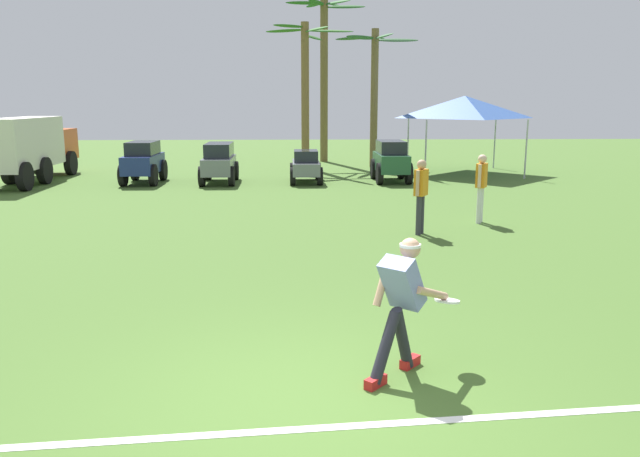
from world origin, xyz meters
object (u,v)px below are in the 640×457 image
(frisbee_in_flight, at_px, (447,301))
(palm_tree_far_left, at_px, (306,82))
(teammate_near_sideline, at_px, (481,182))
(parked_car_slot_a, at_px, (143,161))
(box_truck, at_px, (32,146))
(parked_car_slot_b, at_px, (219,162))
(palm_tree_right_of_centre, at_px, (374,84))
(frisbee_thrower, at_px, (401,299))
(teammate_midfield, at_px, (421,190))
(parked_car_slot_c, at_px, (306,166))
(palm_tree_left_of_centre, at_px, (324,66))
(event_tent, at_px, (465,107))
(parked_car_slot_d, at_px, (391,160))

(frisbee_in_flight, distance_m, palm_tree_far_left, 19.90)
(frisbee_in_flight, xyz_separation_m, teammate_near_sideline, (2.59, 7.64, 0.27))
(parked_car_slot_a, height_order, box_truck, box_truck)
(parked_car_slot_b, bearing_deg, frisbee_in_flight, -74.31)
(palm_tree_right_of_centre, bearing_deg, frisbee_thrower, -96.12)
(teammate_near_sideline, bearing_deg, frisbee_thrower, -111.52)
(frisbee_thrower, bearing_deg, teammate_midfield, 77.31)
(parked_car_slot_c, relative_size, palm_tree_left_of_centre, 0.30)
(teammate_near_sideline, distance_m, event_tent, 10.25)
(teammate_near_sideline, bearing_deg, palm_tree_left_of_centre, 101.13)
(parked_car_slot_a, relative_size, palm_tree_left_of_centre, 0.32)
(palm_tree_right_of_centre, bearing_deg, event_tent, -39.71)
(palm_tree_far_left, bearing_deg, palm_tree_right_of_centre, 9.24)
(parked_car_slot_b, xyz_separation_m, palm_tree_left_of_centre, (3.88, 7.49, 3.54))
(parked_car_slot_c, bearing_deg, parked_car_slot_b, 180.00)
(palm_tree_far_left, bearing_deg, box_truck, -156.02)
(teammate_near_sideline, xyz_separation_m, event_tent, (2.18, 9.89, 1.57))
(parked_car_slot_d, distance_m, box_truck, 12.29)
(parked_car_slot_d, bearing_deg, teammate_near_sideline, -82.94)
(parked_car_slot_a, xyz_separation_m, palm_tree_right_of_centre, (8.42, 5.09, 2.66))
(teammate_near_sideline, bearing_deg, parked_car_slot_b, 132.76)
(frisbee_thrower, distance_m, palm_tree_far_left, 20.15)
(frisbee_thrower, xyz_separation_m, box_truck, (-10.08, 15.77, 0.44))
(teammate_midfield, height_order, box_truck, box_truck)
(palm_tree_right_of_centre, distance_m, event_tent, 4.16)
(palm_tree_far_left, height_order, event_tent, palm_tree_far_left)
(parked_car_slot_b, relative_size, box_truck, 0.41)
(parked_car_slot_d, bearing_deg, teammate_midfield, -94.44)
(teammate_midfield, bearing_deg, palm_tree_left_of_centre, 94.68)
(parked_car_slot_a, distance_m, parked_car_slot_d, 8.43)
(parked_car_slot_b, xyz_separation_m, palm_tree_right_of_centre, (5.86, 5.13, 2.68))
(frisbee_in_flight, xyz_separation_m, parked_car_slot_c, (-1.28, 15.00, -0.11))
(parked_car_slot_c, relative_size, palm_tree_right_of_centre, 0.39)
(parked_car_slot_d, bearing_deg, frisbee_in_flight, -96.24)
(box_truck, bearing_deg, parked_car_slot_d, -1.42)
(frisbee_thrower, bearing_deg, parked_car_slot_d, 81.92)
(teammate_near_sideline, distance_m, parked_car_slot_d, 7.59)
(teammate_midfield, height_order, palm_tree_right_of_centre, palm_tree_right_of_centre)
(parked_car_slot_b, height_order, palm_tree_left_of_centre, palm_tree_left_of_centre)
(teammate_midfield, distance_m, box_truck, 14.70)
(parked_car_slot_a, bearing_deg, teammate_midfield, -47.90)
(box_truck, relative_size, palm_tree_right_of_centre, 1.05)
(teammate_near_sideline, distance_m, parked_car_slot_a, 11.93)
(parked_car_slot_b, height_order, palm_tree_far_left, palm_tree_far_left)
(palm_tree_left_of_centre, height_order, event_tent, palm_tree_left_of_centre)
(box_truck, height_order, palm_tree_left_of_centre, palm_tree_left_of_centre)
(parked_car_slot_c, bearing_deg, palm_tree_right_of_centre, 60.28)
(teammate_near_sideline, relative_size, parked_car_slot_a, 0.66)
(frisbee_thrower, height_order, teammate_midfield, teammate_midfield)
(parked_car_slot_d, bearing_deg, palm_tree_right_of_centre, 90.09)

